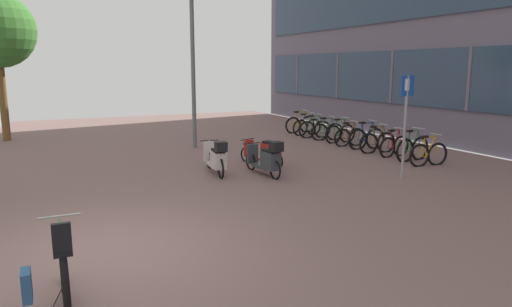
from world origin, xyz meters
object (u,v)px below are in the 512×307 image
object	(u,v)px
bicycle_foreground	(61,272)
lamp_post	(193,62)
bicycle_rack_01	(412,149)
bicycle_rack_05	(349,137)
bicycle_rack_06	(340,134)
parking_sign	(406,116)
bicycle_rack_00	(428,154)
bicycle_rack_09	(307,127)
bicycle_rack_07	(327,131)
bicycle_rack_03	(377,143)
bicycle_rack_08	(315,129)
bicycle_rack_02	(394,146)
scooter_near	(216,158)
bicycle_rack_04	(366,139)
scooter_mid	(266,153)
bicycle_rack_10	(300,125)
scooter_far	(267,159)

from	to	relation	value
bicycle_foreground	lamp_post	xyz separation A→B (m)	(4.86, 9.81, 2.52)
bicycle_rack_01	bicycle_rack_05	bearing A→B (deg)	91.61
bicycle_rack_06	parking_sign	bearing A→B (deg)	-109.75
bicycle_rack_00	parking_sign	xyz separation A→B (m)	(-1.72, -0.82, 1.25)
bicycle_foreground	bicycle_rack_09	size ratio (longest dim) A/B	1.06
bicycle_foreground	bicycle_rack_07	bearing A→B (deg)	42.60
bicycle_rack_03	bicycle_rack_07	xyz separation A→B (m)	(0.05, 2.97, -0.01)
bicycle_rack_08	bicycle_rack_06	bearing A→B (deg)	-83.65
bicycle_rack_09	bicycle_foreground	bearing A→B (deg)	-133.14
bicycle_foreground	bicycle_rack_08	world-z (taller)	bicycle_foreground
bicycle_rack_00	bicycle_rack_02	xyz separation A→B (m)	(0.08, 1.48, -0.00)
scooter_near	bicycle_rack_01	bearing A→B (deg)	-7.83
bicycle_rack_03	parking_sign	xyz separation A→B (m)	(-1.76, -3.05, 1.24)
bicycle_rack_04	scooter_mid	size ratio (longest dim) A/B	0.89
lamp_post	bicycle_rack_03	bearing A→B (deg)	-35.61
parking_sign	lamp_post	bearing A→B (deg)	116.25
bicycle_rack_10	bicycle_foreground	bearing A→B (deg)	-131.56
bicycle_foreground	bicycle_rack_01	size ratio (longest dim) A/B	1.03
bicycle_foreground	bicycle_rack_06	size ratio (longest dim) A/B	1.07
bicycle_foreground	scooter_far	distance (m)	7.08
bicycle_rack_08	bicycle_rack_02	bearing A→B (deg)	-89.01
bicycle_rack_04	scooter_near	size ratio (longest dim) A/B	0.79
bicycle_rack_07	scooter_near	xyz separation A→B (m)	(-5.92, -3.63, 0.10)
bicycle_rack_00	bicycle_rack_08	world-z (taller)	bicycle_rack_08
scooter_mid	bicycle_rack_09	bearing A→B (deg)	47.65
bicycle_rack_07	bicycle_rack_09	xyz separation A→B (m)	(0.01, 1.48, 0.01)
bicycle_rack_06	bicycle_rack_08	bearing A→B (deg)	96.35
scooter_near	bicycle_foreground	bearing A→B (deg)	-126.19
bicycle_rack_05	bicycle_rack_09	bearing A→B (deg)	88.68
bicycle_rack_05	scooter_mid	world-z (taller)	bicycle_rack_05
bicycle_rack_09	scooter_near	world-z (taller)	same
scooter_far	scooter_near	bearing A→B (deg)	148.61
bicycle_rack_01	bicycle_rack_03	bearing A→B (deg)	93.01
bicycle_foreground	parking_sign	size ratio (longest dim) A/B	0.56
bicycle_rack_01	bicycle_rack_09	distance (m)	5.93
bicycle_rack_01	bicycle_rack_07	size ratio (longest dim) A/B	1.08
bicycle_foreground	bicycle_rack_02	world-z (taller)	bicycle_foreground
bicycle_rack_04	scooter_mid	world-z (taller)	bicycle_rack_04
bicycle_rack_02	scooter_near	xyz separation A→B (m)	(-5.91, 0.08, 0.11)
bicycle_rack_10	scooter_near	distance (m)	8.42
scooter_near	scooter_far	bearing A→B (deg)	-31.39
bicycle_rack_01	bicycle_rack_08	distance (m)	5.19
bicycle_rack_07	scooter_far	size ratio (longest dim) A/B	0.73
bicycle_rack_00	lamp_post	bearing A→B (deg)	130.61
bicycle_foreground	bicycle_rack_03	distance (m)	11.69
scooter_far	bicycle_rack_04	bearing A→B (deg)	23.15
bicycle_rack_02	bicycle_rack_10	size ratio (longest dim) A/B	0.88
bicycle_rack_03	bicycle_rack_08	bearing A→B (deg)	90.53
bicycle_rack_05	bicycle_rack_08	size ratio (longest dim) A/B	0.93
bicycle_rack_04	lamp_post	xyz separation A→B (m)	(-5.20, 2.87, 2.57)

